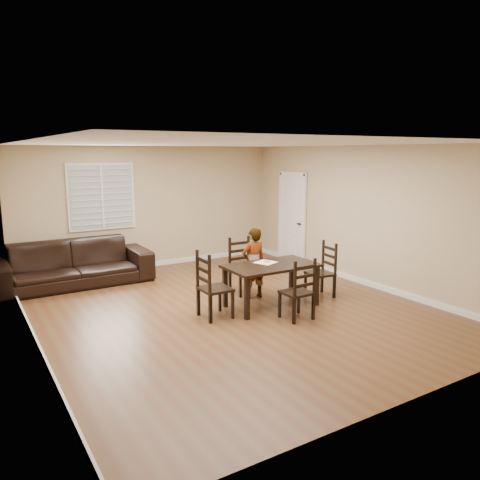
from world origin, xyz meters
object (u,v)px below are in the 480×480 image
Objects in this scene: chair_right at (326,271)px; chair_far at (302,293)px; chair_left at (208,289)px; sofa at (73,264)px; donut at (267,261)px; chair_near at (241,267)px; dining_table at (271,270)px; child at (254,263)px.

chair_far is at bearing -49.37° from chair_right.
chair_left reaches higher than sofa.
sofa is at bearing 131.78° from donut.
dining_table is at bearing -90.10° from chair_near.
donut is at bearing -48.23° from sofa.
dining_table is at bearing -84.54° from chair_right.
chair_left is at bearing -179.96° from dining_table.
chair_near is 9.98× the size of donut.
chair_left is (-1.19, 0.02, -0.15)m from dining_table.
chair_near is 0.46m from child.
chair_far is at bearing -56.74° from sofa.
chair_near is at bearing -38.78° from sofa.
chair_far is 0.78× the size of child.
chair_right is 0.78× the size of child.
chair_left is 0.36× the size of sofa.
chair_left is 1.32m from child.
donut is (0.01, -0.82, 0.28)m from chair_near.
chair_left is 1.08× the size of chair_right.
dining_table is at bearing -97.34° from donut.
chair_near reaches higher than chair_right.
child is at bearing -109.78° from chair_right.
dining_table is 0.53× the size of sofa.
donut is (0.02, 0.17, 0.11)m from dining_table.
chair_far is 9.49× the size of donut.
chair_right reaches higher than chair_far.
dining_table is 1.45× the size of chair_left.
child reaches higher than donut.
child is 12.23× the size of donut.
chair_right is (1.19, 0.79, 0.00)m from chair_far.
chair_right is at bearing -40.55° from chair_near.
dining_table is 15.05× the size of donut.
dining_table is 0.56m from child.
sofa is at bearing -57.68° from chair_far.
chair_left is 10.35× the size of donut.
chair_near is 1.81m from chair_far.
sofa is (-3.73, 3.09, -0.02)m from chair_right.
chair_right is at bearing -147.38° from chair_far.
chair_left is (-1.21, -0.97, 0.02)m from chair_near.
chair_far is 0.99× the size of chair_right.
dining_table is 1.20m from chair_left.
chair_near is 1.05× the size of chair_far.
chair_right is (2.37, -0.05, -0.04)m from chair_left.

